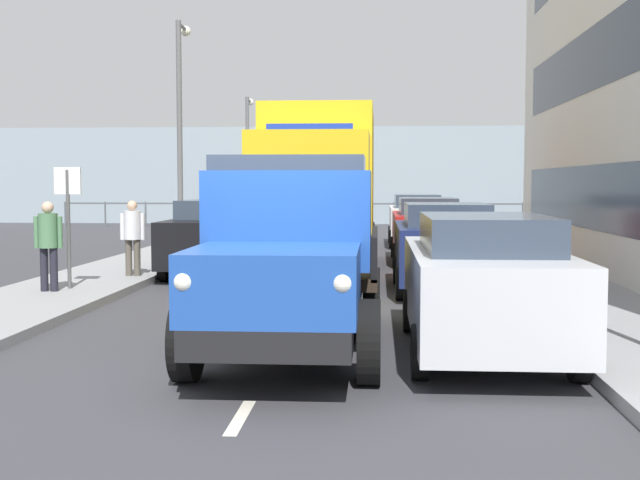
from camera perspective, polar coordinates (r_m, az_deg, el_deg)
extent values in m
plane|color=#38383D|center=(20.25, 0.56, -1.98)|extent=(80.00, 80.00, 0.00)
cube|color=gray|center=(20.50, 13.68, -1.81)|extent=(2.38, 38.78, 0.15)
cube|color=gray|center=(21.05, -12.21, -1.64)|extent=(2.38, 38.78, 0.15)
cube|color=silver|center=(7.57, -5.57, -12.18)|extent=(0.12, 1.10, 0.01)
cube|color=silver|center=(10.21, -2.97, -7.91)|extent=(0.12, 1.10, 0.01)
cube|color=silver|center=(12.71, -1.55, -5.54)|extent=(0.12, 1.10, 0.01)
cube|color=silver|center=(15.03, -0.67, -4.06)|extent=(0.12, 1.10, 0.01)
cube|color=silver|center=(17.79, 0.07, -2.80)|extent=(0.12, 1.10, 0.01)
cube|color=silver|center=(20.40, 0.58, -1.93)|extent=(0.12, 1.10, 0.01)
cube|color=silver|center=(23.30, 1.02, -1.19)|extent=(0.12, 1.10, 0.01)
cube|color=silver|center=(26.25, 1.36, -0.60)|extent=(0.12, 1.10, 0.01)
cube|color=silver|center=(29.22, 1.64, -0.14)|extent=(0.12, 1.10, 0.01)
cube|color=silver|center=(31.51, 1.81, 0.16)|extent=(0.12, 1.10, 0.01)
cube|color=silver|center=(33.74, 1.96, 0.42)|extent=(0.12, 1.10, 0.01)
cube|color=silver|center=(36.02, 2.09, 0.64)|extent=(0.12, 1.10, 0.01)
cube|color=#2D3847|center=(17.88, 19.15, 2.79)|extent=(0.08, 15.62, 1.40)
cube|color=#2D3847|center=(18.08, 19.37, 12.33)|extent=(0.08, 15.62, 1.40)
cube|color=#84939E|center=(42.52, 2.41, 4.52)|extent=(80.00, 0.80, 5.00)
cylinder|color=#4C5156|center=(40.39, 19.53, 1.63)|extent=(0.08, 0.08, 1.20)
cylinder|color=#4C5156|center=(39.90, 16.76, 1.66)|extent=(0.08, 0.08, 1.20)
cylinder|color=#4C5156|center=(39.51, 13.93, 1.69)|extent=(0.08, 0.08, 1.20)
cylinder|color=#4C5156|center=(39.22, 11.05, 1.72)|extent=(0.08, 0.08, 1.20)
cylinder|color=#4C5156|center=(39.02, 8.13, 1.74)|extent=(0.08, 0.08, 1.20)
cylinder|color=#4C5156|center=(38.93, 5.19, 1.76)|extent=(0.08, 0.08, 1.20)
cylinder|color=#4C5156|center=(38.95, 2.25, 1.77)|extent=(0.08, 0.08, 1.20)
cylinder|color=#4C5156|center=(39.06, -0.69, 1.78)|extent=(0.08, 0.08, 1.20)
cylinder|color=#4C5156|center=(39.28, -3.60, 1.79)|extent=(0.08, 0.08, 1.20)
cylinder|color=#4C5156|center=(39.59, -6.47, 1.79)|extent=(0.08, 0.08, 1.20)
cylinder|color=#4C5156|center=(40.00, -9.29, 1.78)|extent=(0.08, 0.08, 1.20)
cylinder|color=#4C5156|center=(40.51, -12.04, 1.77)|extent=(0.08, 0.08, 1.20)
cylinder|color=#4C5156|center=(41.11, -14.72, 1.76)|extent=(0.08, 0.08, 1.20)
cylinder|color=#4C5156|center=(41.80, -17.32, 1.75)|extent=(0.08, 0.08, 1.20)
cube|color=#4C5156|center=(38.93, 2.25, 2.54)|extent=(28.00, 0.08, 0.08)
cube|color=black|center=(10.31, -1.85, -4.42)|extent=(1.64, 5.60, 0.30)
cube|color=#1E479E|center=(8.42, -3.15, -2.89)|extent=(1.72, 1.90, 0.70)
cube|color=silver|center=(7.55, -4.01, -3.93)|extent=(1.16, 0.08, 0.56)
sphere|color=white|center=(7.46, 1.59, -3.01)|extent=(0.20, 0.20, 0.20)
sphere|color=white|center=(7.67, -9.47, -2.87)|extent=(0.20, 0.20, 0.20)
cube|color=#1E479E|center=(9.87, -2.07, 1.47)|extent=(1.93, 1.34, 1.15)
cube|color=#2D3847|center=(9.86, -2.07, 4.23)|extent=(1.78, 1.23, 0.56)
cube|color=#2D2319|center=(11.61, -1.17, -2.33)|extent=(2.10, 2.80, 0.16)
cube|color=black|center=(11.53, 3.82, -0.79)|extent=(0.08, 2.80, 0.56)
cube|color=black|center=(11.71, -6.09, -0.73)|extent=(0.08, 2.80, 0.56)
cylinder|color=black|center=(8.63, 3.43, -7.10)|extent=(0.24, 0.90, 0.90)
cylinder|color=black|center=(8.86, -9.26, -6.85)|extent=(0.24, 0.90, 0.90)
cylinder|color=black|center=(11.80, 3.60, -4.09)|extent=(0.24, 0.90, 0.90)
cylinder|color=black|center=(11.97, -5.70, -3.99)|extent=(0.24, 0.90, 0.90)
cube|color=gold|center=(16.60, -0.72, 3.00)|extent=(2.40, 2.21, 2.60)
cube|color=#2D3847|center=(16.60, -0.72, 4.97)|extent=(2.20, 2.04, 0.80)
cube|color=#1933B2|center=(16.63, -0.72, 7.83)|extent=(1.75, 0.20, 0.16)
cube|color=gold|center=(20.58, 0.21, 4.72)|extent=(2.50, 5.95, 3.00)
cube|color=black|center=(19.70, 0.03, -0.11)|extent=(2.00, 8.07, 0.36)
cylinder|color=black|center=(16.70, 3.25, -1.47)|extent=(0.28, 1.04, 1.04)
cylinder|color=black|center=(16.89, -4.58, -1.41)|extent=(0.28, 1.04, 1.04)
cylinder|color=black|center=(20.30, 3.39, -0.50)|extent=(0.28, 1.04, 1.04)
cylinder|color=black|center=(20.46, -3.06, -0.46)|extent=(0.28, 1.04, 1.04)
cylinder|color=black|center=(22.42, 3.46, -0.07)|extent=(0.28, 1.04, 1.04)
cylinder|color=black|center=(22.56, -2.39, -0.05)|extent=(0.28, 1.04, 1.04)
cube|color=#B7BABF|center=(10.32, 11.25, -3.37)|extent=(1.76, 4.59, 1.00)
cube|color=#2D3847|center=(10.05, 11.44, 0.50)|extent=(1.45, 2.53, 0.42)
cylinder|color=black|center=(11.72, 6.26, -4.91)|extent=(0.18, 0.60, 0.60)
cylinder|color=black|center=(11.91, 14.37, -4.87)|extent=(0.18, 0.60, 0.60)
cylinder|color=black|center=(8.92, 6.97, -7.73)|extent=(0.18, 0.60, 0.60)
cylinder|color=black|center=(9.16, 17.58, -7.58)|extent=(0.18, 0.60, 0.60)
cube|color=navy|center=(16.00, 8.68, -0.74)|extent=(1.85, 3.93, 1.00)
cube|color=#2D3847|center=(15.76, 8.76, 1.77)|extent=(1.52, 2.16, 0.42)
cylinder|color=black|center=(17.22, 5.42, -2.05)|extent=(0.18, 0.60, 0.60)
cylinder|color=black|center=(17.35, 11.23, -2.07)|extent=(0.18, 0.60, 0.60)
cylinder|color=black|center=(14.80, 5.64, -3.05)|extent=(0.18, 0.60, 0.60)
cylinder|color=black|center=(14.95, 12.40, -3.05)|extent=(0.18, 0.60, 0.60)
cube|color=#B21E1E|center=(21.90, 7.43, 0.54)|extent=(1.75, 4.21, 1.00)
cube|color=#2D3847|center=(21.67, 7.48, 2.38)|extent=(1.44, 2.31, 0.42)
cylinder|color=black|center=(23.21, 5.18, -0.49)|extent=(0.18, 0.60, 0.60)
cylinder|color=black|center=(23.30, 9.28, -0.51)|extent=(0.18, 0.60, 0.60)
cylinder|color=black|center=(20.61, 5.33, -1.06)|extent=(0.18, 0.60, 0.60)
cylinder|color=black|center=(20.71, 9.93, -1.07)|extent=(0.18, 0.60, 0.60)
cube|color=white|center=(27.71, 6.73, 1.26)|extent=(1.76, 4.30, 1.00)
cube|color=#2D3847|center=(27.49, 6.76, 2.72)|extent=(1.44, 2.36, 0.42)
cylinder|color=black|center=(29.04, 4.95, 0.41)|extent=(0.18, 0.60, 0.60)
cylinder|color=black|center=(29.12, 8.24, 0.39)|extent=(0.18, 0.60, 0.60)
cylinder|color=black|center=(26.38, 5.04, 0.05)|extent=(0.18, 0.60, 0.60)
cylinder|color=black|center=(26.47, 8.66, 0.03)|extent=(0.18, 0.60, 0.60)
cube|color=black|center=(18.93, -7.38, 0.00)|extent=(1.71, 4.42, 1.00)
cube|color=#2D3847|center=(19.09, -7.28, 2.17)|extent=(1.40, 2.43, 0.42)
cylinder|color=black|center=(17.48, -5.64, -1.96)|extent=(0.18, 0.60, 0.60)
cylinder|color=black|center=(17.83, -10.79, -1.90)|extent=(0.18, 0.60, 0.60)
cylinder|color=black|center=(20.18, -4.33, -1.16)|extent=(0.18, 0.60, 0.60)
cylinder|color=black|center=(20.48, -8.83, -1.12)|extent=(0.18, 0.60, 0.60)
cube|color=slate|center=(25.71, -4.33, 1.07)|extent=(1.74, 4.30, 1.00)
cube|color=#2D3847|center=(25.89, -4.28, 2.66)|extent=(1.42, 2.37, 0.42)
cylinder|color=black|center=(24.32, -2.86, -0.27)|extent=(0.18, 0.60, 0.60)
cylinder|color=black|center=(24.57, -6.68, -0.25)|extent=(0.18, 0.60, 0.60)
cylinder|color=black|center=(26.96, -2.18, 0.15)|extent=(0.18, 0.60, 0.60)
cylinder|color=black|center=(27.19, -5.64, 0.16)|extent=(0.18, 0.60, 0.60)
cylinder|color=black|center=(15.56, -18.04, -1.97)|extent=(0.14, 0.14, 0.79)
cylinder|color=black|center=(15.63, -18.65, -1.96)|extent=(0.14, 0.14, 0.79)
cylinder|color=#47724C|center=(15.54, -18.40, 0.63)|extent=(0.34, 0.34, 0.62)
cylinder|color=#47724C|center=(15.46, -17.65, 0.51)|extent=(0.09, 0.09, 0.57)
cylinder|color=#47724C|center=(15.63, -19.15, 0.51)|extent=(0.09, 0.09, 0.57)
sphere|color=tan|center=(15.52, -18.44, 2.17)|extent=(0.21, 0.21, 0.21)
cylinder|color=#4C473D|center=(17.68, -12.62, -1.21)|extent=(0.14, 0.14, 0.77)
cylinder|color=#4C473D|center=(17.73, -13.17, -1.20)|extent=(0.14, 0.14, 0.77)
cylinder|color=silver|center=(17.66, -12.93, 1.02)|extent=(0.34, 0.34, 0.61)
cylinder|color=silver|center=(17.60, -12.24, 0.92)|extent=(0.09, 0.09, 0.56)
cylinder|color=silver|center=(17.72, -13.61, 0.92)|extent=(0.09, 0.09, 0.56)
sphere|color=tan|center=(17.64, -12.95, 2.35)|extent=(0.21, 0.21, 0.21)
cylinder|color=#59595B|center=(24.77, -9.74, 7.18)|extent=(0.16, 0.16, 6.72)
cylinder|color=#59595B|center=(25.60, -9.59, 14.44)|extent=(0.10, 0.90, 0.10)
sphere|color=silver|center=(26.02, -9.34, 14.16)|extent=(0.32, 0.32, 0.32)
cylinder|color=#59595B|center=(36.72, -5.07, 5.42)|extent=(0.16, 0.16, 5.77)
cylinder|color=#59595B|center=(37.34, -4.98, 9.68)|extent=(0.10, 0.90, 0.10)
sphere|color=silver|center=(37.77, -4.88, 9.54)|extent=(0.32, 0.32, 0.32)
cylinder|color=#4C4C4C|center=(15.84, -17.11, 0.71)|extent=(0.07, 0.07, 2.20)
cube|color=silver|center=(15.82, -17.17, 3.97)|extent=(0.50, 0.04, 0.50)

